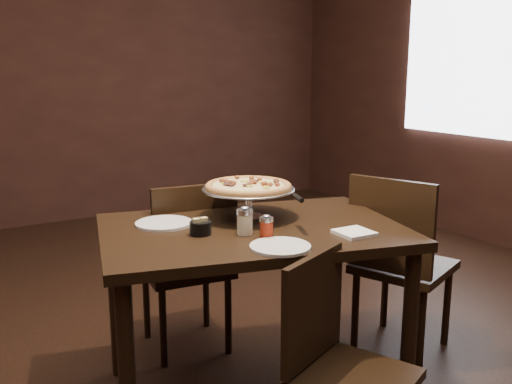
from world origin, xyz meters
TOP-DOWN VIEW (x-y plane):
  - room at (0.06, 0.03)m, footprint 6.04×7.04m
  - dining_table at (0.07, -0.06)m, footprint 1.45×1.14m
  - pizza_stand at (0.14, 0.09)m, footprint 0.42×0.42m
  - parmesan_shaker at (-0.01, -0.14)m, footprint 0.07×0.07m
  - pepper_flake_shaker at (0.04, -0.23)m, footprint 0.06×0.06m
  - packet_caddy at (-0.17, -0.05)m, footprint 0.09×0.09m
  - napkin_stack at (0.37, -0.38)m, footprint 0.14×0.14m
  - plate_left at (-0.24, 0.17)m, footprint 0.25×0.25m
  - plate_near at (0.01, -0.37)m, footprint 0.23×0.23m
  - serving_spatula at (0.21, -0.20)m, footprint 0.16×0.16m
  - chair_far at (0.00, 0.46)m, footprint 0.48×0.48m
  - chair_near at (0.07, -0.66)m, footprint 0.51×0.51m
  - chair_side at (0.91, -0.10)m, footprint 0.57×0.57m

SIDE VIEW (x-z plane):
  - chair_near at x=0.07m, z-range 0.04..0.86m
  - chair_far at x=0.00m, z-range 0.04..0.96m
  - chair_side at x=0.91m, z-range 0.04..0.99m
  - dining_table at x=0.07m, z-range 0.29..1.09m
  - plate_near at x=0.01m, z-range 0.80..0.81m
  - plate_left at x=-0.24m, z-range 0.80..0.81m
  - napkin_stack at x=0.37m, z-range 0.80..0.81m
  - packet_caddy at x=-0.17m, z-range 0.79..0.86m
  - pepper_flake_shaker at x=0.04m, z-range 0.80..0.89m
  - parmesan_shaker at x=-0.01m, z-range 0.80..0.91m
  - serving_spatula at x=0.21m, z-range 0.92..0.95m
  - pizza_stand at x=0.14m, z-range 0.85..1.03m
  - room at x=0.06m, z-range -0.02..2.82m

